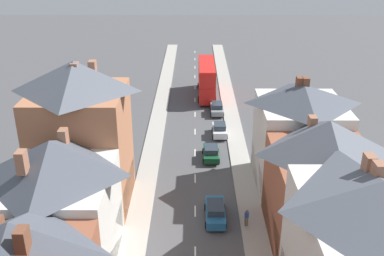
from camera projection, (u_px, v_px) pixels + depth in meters
name	position (u px, v px, depth m)	size (l,w,h in m)	color
pavement_left	(153.00, 145.00, 54.48)	(2.20, 104.00, 0.14)	#A8A399
pavement_right	(237.00, 145.00, 54.42)	(2.20, 104.00, 0.14)	#A8A399
centre_line_dashes	(195.00, 153.00, 52.65)	(0.14, 97.80, 0.01)	silver
terrace_row_right	(359.00, 256.00, 27.85)	(8.00, 44.39, 11.90)	#B2704C
double_decker_bus_lead	(207.00, 79.00, 69.70)	(2.74, 10.80, 5.30)	red
car_near_blue	(211.00, 152.00, 50.97)	(1.90, 4.07, 1.58)	#144728
car_near_silver	(220.00, 130.00, 56.66)	(1.90, 3.80, 1.71)	silver
car_parked_left_a	(217.00, 108.00, 63.69)	(1.90, 4.40, 1.61)	gray
car_parked_right_a	(215.00, 211.00, 40.16)	(1.90, 4.48, 1.68)	#236093
pedestrian_mid_right	(247.00, 217.00, 39.05)	(0.36, 0.22, 1.61)	brown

